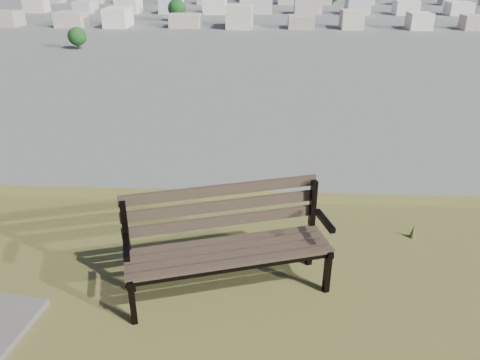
{
  "coord_description": "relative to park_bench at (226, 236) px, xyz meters",
  "views": [
    {
      "loc": [
        0.56,
        -1.73,
        28.13
      ],
      "look_at": [
        0.25,
        4.07,
        25.3
      ],
      "focal_mm": 35.0,
      "sensor_mm": 36.0,
      "label": 1
    }
  ],
  "objects": [
    {
      "name": "park_bench",
      "position": [
        0.0,
        0.0,
        0.0
      ],
      "size": [
        2.11,
        1.2,
        1.05
      ],
      "rotation": [
        0.0,
        0.0,
        0.29
      ],
      "color": "#3D2F23",
      "rests_on": "hilltop_mesa"
    }
  ]
}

